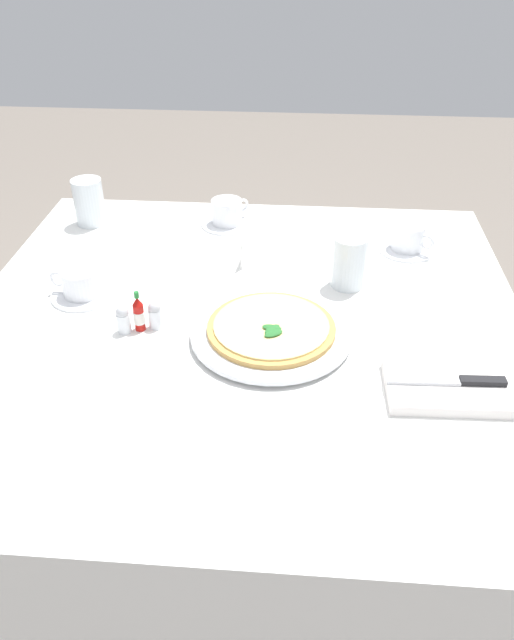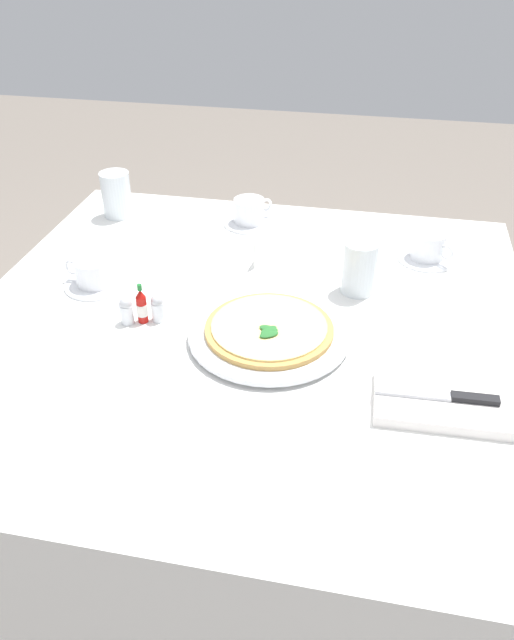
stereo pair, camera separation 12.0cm
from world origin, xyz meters
name	(u,v)px [view 2 (the right image)]	position (x,y,z in m)	size (l,w,h in m)	color
ground_plane	(248,553)	(0.00, 0.00, 0.00)	(8.00, 8.00, 0.00)	slate
dining_table	(246,371)	(0.00, 0.00, 0.60)	(1.10, 1.10, 0.74)	white
pizza_plate	(269,334)	(-0.06, 0.06, 0.75)	(0.30, 0.30, 0.02)	white
pizza	(269,328)	(-0.06, 0.06, 0.76)	(0.24, 0.24, 0.02)	tan
coffee_cup_near_right	(94,274)	(0.34, -0.06, 0.76)	(0.13, 0.13, 0.06)	white
coffee_cup_far_right	(428,248)	(-0.35, -0.32, 0.77)	(0.13, 0.13, 0.07)	white
coffee_cup_far_left	(249,213)	(0.08, -0.42, 0.77)	(0.13, 0.13, 0.07)	white
water_glass_center_back	(117,197)	(0.42, -0.40, 0.79)	(0.07, 0.07, 0.11)	white
water_glass_left_edge	(359,269)	(-0.21, -0.15, 0.79)	(0.07, 0.07, 0.11)	white
napkin_folded	(443,402)	(-0.37, 0.19, 0.75)	(0.22, 0.14, 0.02)	white
dinner_knife	(443,396)	(-0.36, 0.19, 0.76)	(0.20, 0.03, 0.01)	silver
hot_sauce_bottle	(142,306)	(0.19, 0.05, 0.77)	(0.02, 0.02, 0.08)	#B7140F
salt_shaker	(127,312)	(0.22, 0.06, 0.76)	(0.03, 0.03, 0.06)	white
pepper_shaker	(158,309)	(0.16, 0.04, 0.76)	(0.03, 0.03, 0.06)	white
menu_card	(260,248)	(0.02, -0.24, 0.77)	(0.01, 0.09, 0.06)	white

